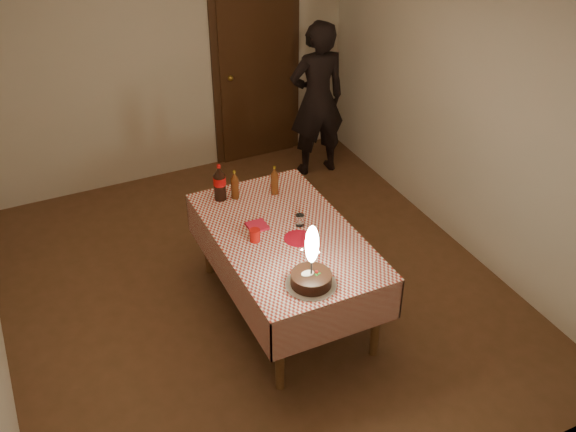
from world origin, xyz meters
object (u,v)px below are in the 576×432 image
at_px(clear_cup, 300,220).
at_px(amber_bottle_right, 275,181).
at_px(red_plate, 298,238).
at_px(red_cup, 255,235).
at_px(birthday_cake, 311,271).
at_px(dining_table, 285,244).
at_px(photographer, 317,99).
at_px(cola_bottle, 220,183).
at_px(amber_bottle_left, 235,185).

xyz_separation_m(clear_cup, amber_bottle_right, (0.02, 0.51, 0.07)).
bearing_deg(red_plate, red_cup, 158.97).
bearing_deg(birthday_cake, dining_table, 81.12).
bearing_deg(birthday_cake, red_cup, 102.90).
relative_size(birthday_cake, photographer, 0.29).
relative_size(red_cup, amber_bottle_right, 0.39).
height_order(birthday_cake, red_plate, birthday_cake).
bearing_deg(dining_table, birthday_cake, -98.88).
bearing_deg(birthday_cake, clear_cup, 69.87).
height_order(red_cup, cola_bottle, cola_bottle).
relative_size(dining_table, red_cup, 17.20).
bearing_deg(amber_bottle_right, dining_table, -106.72).
xyz_separation_m(dining_table, cola_bottle, (-0.27, 0.68, 0.25)).
distance_m(red_cup, photographer, 2.47).
relative_size(dining_table, amber_bottle_right, 6.75).
height_order(red_cup, clear_cup, red_cup).
distance_m(amber_bottle_right, photographer, 1.78).
distance_m(amber_bottle_left, amber_bottle_right, 0.33).
height_order(cola_bottle, photographer, photographer).
xyz_separation_m(birthday_cake, photographer, (1.39, 2.58, -0.04)).
relative_size(clear_cup, photographer, 0.05).
distance_m(cola_bottle, photographer, 2.01).
relative_size(birthday_cake, amber_bottle_left, 1.91).
xyz_separation_m(red_plate, cola_bottle, (-0.33, 0.78, 0.15)).
bearing_deg(red_plate, amber_bottle_right, 80.72).
height_order(red_plate, cola_bottle, cola_bottle).
relative_size(cola_bottle, amber_bottle_left, 1.25).
bearing_deg(clear_cup, photographer, 59.11).
distance_m(red_cup, cola_bottle, 0.68).
height_order(birthday_cake, photographer, photographer).
xyz_separation_m(cola_bottle, amber_bottle_right, (0.44, -0.11, -0.03)).
distance_m(clear_cup, amber_bottle_left, 0.66).
relative_size(dining_table, red_plate, 7.82).
xyz_separation_m(clear_cup, photographer, (1.13, 1.90, 0.03)).
xyz_separation_m(cola_bottle, photographer, (1.56, 1.27, -0.07)).
height_order(cola_bottle, amber_bottle_right, cola_bottle).
relative_size(dining_table, clear_cup, 19.11).
height_order(dining_table, red_cup, red_cup).
bearing_deg(dining_table, amber_bottle_right, 73.28).
xyz_separation_m(dining_table, red_cup, (-0.24, 0.01, 0.15)).
distance_m(dining_table, red_plate, 0.16).
bearing_deg(cola_bottle, red_cup, -87.94).
xyz_separation_m(dining_table, red_plate, (0.06, -0.10, 0.11)).
distance_m(cola_bottle, amber_bottle_left, 0.13).
bearing_deg(amber_bottle_right, clear_cup, -92.04).
bearing_deg(dining_table, clear_cup, 20.85).
relative_size(birthday_cake, red_cup, 4.86).
bearing_deg(clear_cup, amber_bottle_left, 117.57).
relative_size(birthday_cake, red_plate, 2.21).
bearing_deg(amber_bottle_right, red_cup, -126.71).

